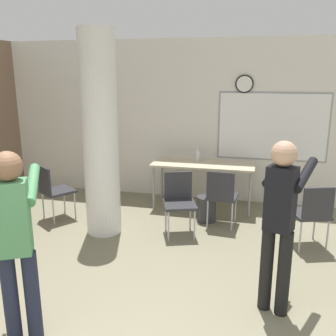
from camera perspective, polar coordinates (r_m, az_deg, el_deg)
The scene contains 11 objects.
wall_back at distance 6.70m, azimuth 3.82°, elevation 7.17°, with size 8.00×0.15×2.80m.
support_pillar at distance 5.20m, azimuth -10.28°, elevation 4.85°, with size 0.49×0.49×2.80m.
folding_table at distance 6.26m, azimuth 5.38°, elevation 0.27°, with size 1.68×0.69×0.77m.
bottle_on_table at distance 6.35m, azimuth 4.51°, elevation 1.90°, with size 0.06×0.06×0.25m.
waste_bin at distance 5.84m, azimuth 5.85°, elevation -6.19°, with size 0.30×0.30×0.39m.
chair_near_pillar at distance 6.02m, azimuth -17.08°, elevation -2.96°, with size 0.61×0.61×0.87m.
chair_table_front at distance 5.29m, azimuth 1.72°, elevation -4.73°, with size 0.56×0.56×0.87m.
chair_mid_room at distance 5.17m, azimuth 21.13°, elevation -6.19°, with size 0.56×0.56×0.87m.
chair_table_right at distance 5.56m, azimuth 8.17°, elevation -3.90°, with size 0.48×0.48×0.87m.
person_playing_side at distance 3.59m, azimuth 16.74°, elevation -6.81°, with size 0.53×0.70×1.67m.
person_playing_front at distance 3.25m, azimuth -22.22°, elevation -9.51°, with size 0.56×0.68×1.68m.
Camera 1 is at (1.12, -1.50, 2.25)m, focal length 40.00 mm.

